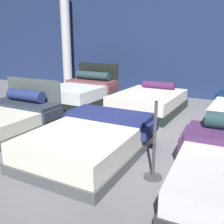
% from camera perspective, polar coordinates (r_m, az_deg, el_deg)
% --- Properties ---
extents(ground_plane, '(18.00, 18.00, 0.02)m').
position_cam_1_polar(ground_plane, '(4.87, 1.86, -5.04)').
color(ground_plane, slate).
extents(showroom_back_wall, '(18.00, 0.06, 3.50)m').
position_cam_1_polar(showroom_back_wall, '(8.25, 14.06, 15.55)').
color(showroom_back_wall, navy).
rests_on(showroom_back_wall, ground_plane).
extents(bed_0, '(1.69, 2.12, 0.92)m').
position_cam_1_polar(bed_0, '(5.38, -24.04, -1.72)').
color(bed_0, '#4A5453').
rests_on(bed_0, ground_plane).
extents(bed_1, '(1.58, 2.08, 0.53)m').
position_cam_1_polar(bed_1, '(3.93, -4.87, -6.44)').
color(bed_1, '#4B4E51').
rests_on(bed_1, ground_plane).
extents(bed_3, '(1.64, 2.03, 1.06)m').
position_cam_1_polar(bed_3, '(7.33, -6.90, 4.42)').
color(bed_3, black).
rests_on(bed_3, ground_plane).
extents(bed_4, '(1.60, 2.10, 0.67)m').
position_cam_1_polar(bed_4, '(6.39, 8.27, 2.25)').
color(bed_4, black).
rests_on(bed_4, ground_plane).
extents(price_sign, '(0.28, 0.24, 1.13)m').
position_cam_1_polar(price_sign, '(3.24, 9.54, -7.63)').
color(price_sign, '#3F3F44').
rests_on(price_sign, ground_plane).
extents(support_pillar, '(0.32, 0.32, 3.50)m').
position_cam_1_polar(support_pillar, '(9.39, -10.33, 15.73)').
color(support_pillar, silver).
rests_on(support_pillar, ground_plane).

